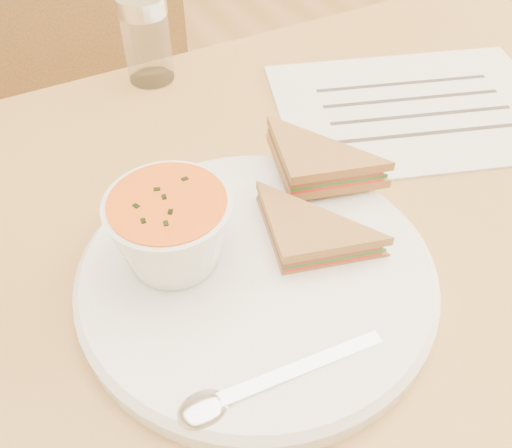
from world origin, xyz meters
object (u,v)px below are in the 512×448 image
dining_table (309,389)px  soup_bowl (172,234)px  condiment_shaker (147,39)px  plate (257,276)px  chair_far (110,151)px

dining_table → soup_bowl: 0.46m
soup_bowl → condiment_shaker: size_ratio=0.96×
dining_table → soup_bowl: (-0.17, -0.01, 0.43)m
soup_bowl → condiment_shaker: bearing=73.5°
plate → soup_bowl: soup_bowl is taller
chair_far → plate: bearing=94.6°
chair_far → soup_bowl: size_ratio=9.32×
dining_table → chair_far: (-0.11, 0.54, 0.11)m
dining_table → soup_bowl: size_ratio=9.62×
plate → soup_bowl: (-0.06, 0.04, 0.04)m
dining_table → chair_far: chair_far is taller
chair_far → plate: 0.65m
condiment_shaker → soup_bowl: bearing=-106.5°
plate → soup_bowl: bearing=144.9°
dining_table → condiment_shaker: condiment_shaker is taller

